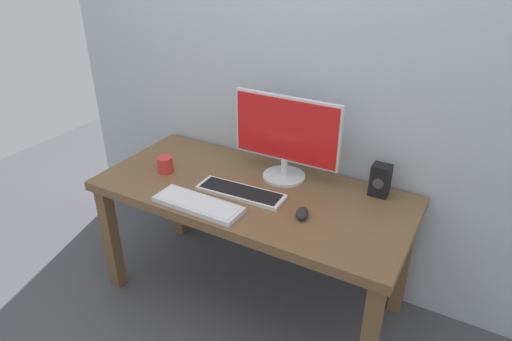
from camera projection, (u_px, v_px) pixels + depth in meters
ground_plane at (252, 295)px, 2.68m from camera, size 6.00×6.00×0.00m
wall_back at (291, 25)px, 2.30m from camera, size 3.05×0.04×3.00m
desk at (252, 204)px, 2.38m from camera, size 1.66×0.74×0.73m
monitor at (286, 136)px, 2.35m from camera, size 0.60×0.23×0.46m
keyboard_primary at (241, 192)px, 2.29m from camera, size 0.47×0.16×0.02m
keyboard_secondary at (198, 204)px, 2.19m from camera, size 0.46×0.16×0.03m
mouse at (302, 213)px, 2.10m from camera, size 0.08×0.11×0.04m
speaker_right at (380, 180)px, 2.26m from camera, size 0.09×0.08×0.17m
coffee_mug at (165, 165)px, 2.49m from camera, size 0.08×0.08×0.09m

